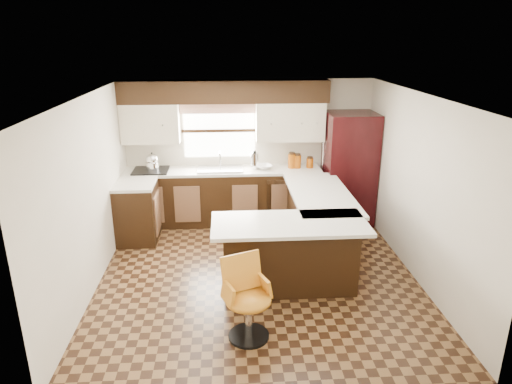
{
  "coord_description": "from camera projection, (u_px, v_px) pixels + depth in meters",
  "views": [
    {
      "loc": [
        -0.39,
        -5.49,
        3.09
      ],
      "look_at": [
        0.01,
        0.45,
        1.03
      ],
      "focal_mm": 32.0,
      "sensor_mm": 36.0,
      "label": 1
    }
  ],
  "objects": [
    {
      "name": "counter_pen_return",
      "position": [
        290.0,
        224.0,
        5.52
      ],
      "size": [
        1.89,
        0.84,
        0.04
      ],
      "primitive_type": "cube",
      "color": "silver",
      "rests_on": "peninsula_return"
    },
    {
      "name": "percolator",
      "position": [
        255.0,
        161.0,
        7.65
      ],
      "size": [
        0.14,
        0.14,
        0.28
      ],
      "primitive_type": "cylinder",
      "color": "silver",
      "rests_on": "counter_back"
    },
    {
      "name": "canister_small",
      "position": [
        310.0,
        163.0,
        7.75
      ],
      "size": [
        0.12,
        0.12,
        0.16
      ],
      "primitive_type": "cylinder",
      "color": "#9A4506",
      "rests_on": "counter_back"
    },
    {
      "name": "canister_med",
      "position": [
        297.0,
        162.0,
        7.73
      ],
      "size": [
        0.13,
        0.13,
        0.22
      ],
      "primitive_type": "cylinder",
      "color": "#9A4506",
      "rests_on": "counter_back"
    },
    {
      "name": "canister_large",
      "position": [
        292.0,
        161.0,
        7.72
      ],
      "size": [
        0.13,
        0.13,
        0.24
      ],
      "primitive_type": "cylinder",
      "color": "#9A4506",
      "rests_on": "counter_back"
    },
    {
      "name": "window_pane",
      "position": [
        219.0,
        131.0,
        7.73
      ],
      "size": [
        1.2,
        0.02,
        0.9
      ],
      "primitive_type": "cube",
      "color": "white",
      "rests_on": "wall_back"
    },
    {
      "name": "soffit",
      "position": [
        224.0,
        92.0,
        7.37
      ],
      "size": [
        3.4,
        0.35,
        0.36
      ],
      "primitive_type": "cube",
      "color": "black",
      "rests_on": "wall_back"
    },
    {
      "name": "mixing_bowl",
      "position": [
        264.0,
        167.0,
        7.7
      ],
      "size": [
        0.35,
        0.35,
        0.07
      ],
      "primitive_type": "imported",
      "rotation": [
        0.0,
        0.0,
        0.35
      ],
      "color": "white",
      "rests_on": "counter_back"
    },
    {
      "name": "peninsula_return",
      "position": [
        289.0,
        256.0,
        5.76
      ],
      "size": [
        1.65,
        0.6,
        0.9
      ],
      "primitive_type": "cube",
      "color": "black",
      "rests_on": "floor"
    },
    {
      "name": "wall_right",
      "position": [
        418.0,
        188.0,
        5.95
      ],
      "size": [
        0.0,
        4.4,
        4.4
      ],
      "primitive_type": "plane",
      "rotation": [
        1.57,
        0.0,
        -1.57
      ],
      "color": "beige",
      "rests_on": "floor"
    },
    {
      "name": "wall_front",
      "position": [
        277.0,
        278.0,
        3.74
      ],
      "size": [
        4.4,
        0.0,
        4.4
      ],
      "primitive_type": "plane",
      "rotation": [
        -1.57,
        0.0,
        0.0
      ],
      "color": "beige",
      "rests_on": "floor"
    },
    {
      "name": "upper_cab_right",
      "position": [
        290.0,
        121.0,
        7.6
      ],
      "size": [
        1.14,
        0.35,
        0.64
      ],
      "primitive_type": "cube",
      "color": "beige",
      "rests_on": "wall_back"
    },
    {
      "name": "wall_back",
      "position": [
        249.0,
        150.0,
        7.89
      ],
      "size": [
        4.4,
        0.0,
        4.4
      ],
      "primitive_type": "plane",
      "rotation": [
        1.57,
        0.0,
        0.0
      ],
      "color": "beige",
      "rests_on": "floor"
    },
    {
      "name": "upper_cab_left",
      "position": [
        150.0,
        123.0,
        7.46
      ],
      "size": [
        0.94,
        0.35,
        0.64
      ],
      "primitive_type": "cube",
      "color": "beige",
      "rests_on": "wall_back"
    },
    {
      "name": "wall_left",
      "position": [
        90.0,
        195.0,
        5.69
      ],
      "size": [
        0.0,
        4.4,
        4.4
      ],
      "primitive_type": "plane",
      "rotation": [
        1.57,
        0.0,
        1.57
      ],
      "color": "beige",
      "rests_on": "floor"
    },
    {
      "name": "counter_left",
      "position": [
        135.0,
        184.0,
        6.97
      ],
      "size": [
        0.6,
        0.7,
        0.04
      ],
      "primitive_type": "cube",
      "color": "silver",
      "rests_on": "base_cab_left"
    },
    {
      "name": "kettle",
      "position": [
        152.0,
        161.0,
        7.52
      ],
      "size": [
        0.22,
        0.22,
        0.29
      ],
      "primitive_type": null,
      "color": "silver",
      "rests_on": "cooktop"
    },
    {
      "name": "counter_back",
      "position": [
        223.0,
        171.0,
        7.67
      ],
      "size": [
        3.3,
        0.6,
        0.04
      ],
      "primitive_type": "cube",
      "color": "silver",
      "rests_on": "base_cab_back"
    },
    {
      "name": "counter_pen_long",
      "position": [
        320.0,
        194.0,
        6.56
      ],
      "size": [
        0.84,
        1.95,
        0.04
      ],
      "primitive_type": "cube",
      "color": "silver",
      "rests_on": "peninsula_long"
    },
    {
      "name": "base_cab_back",
      "position": [
        224.0,
        197.0,
        7.83
      ],
      "size": [
        3.3,
        0.6,
        0.9
      ],
      "primitive_type": "cube",
      "color": "black",
      "rests_on": "floor"
    },
    {
      "name": "refrigerator",
      "position": [
        349.0,
        168.0,
        7.73
      ],
      "size": [
        0.81,
        0.78,
        1.89
      ],
      "primitive_type": "cube",
      "color": "black",
      "rests_on": "floor"
    },
    {
      "name": "base_cab_left",
      "position": [
        137.0,
        213.0,
        7.13
      ],
      "size": [
        0.6,
        0.7,
        0.9
      ],
      "primitive_type": "cube",
      "color": "black",
      "rests_on": "floor"
    },
    {
      "name": "floor",
      "position": [
        258.0,
        274.0,
        6.21
      ],
      "size": [
        4.4,
        4.4,
        0.0
      ],
      "primitive_type": "plane",
      "color": "#49301A",
      "rests_on": "ground"
    },
    {
      "name": "peninsula_long",
      "position": [
        316.0,
        224.0,
        6.71
      ],
      "size": [
        0.6,
        1.95,
        0.9
      ],
      "primitive_type": "cube",
      "color": "black",
      "rests_on": "floor"
    },
    {
      "name": "bar_chair",
      "position": [
        249.0,
        301.0,
        4.78
      ],
      "size": [
        0.63,
        0.63,
        0.9
      ],
      "primitive_type": null,
      "rotation": [
        0.0,
        0.0,
        0.38
      ],
      "color": "orange",
      "rests_on": "floor"
    },
    {
      "name": "ceiling",
      "position": [
        258.0,
        96.0,
        5.43
      ],
      "size": [
        4.4,
        4.4,
        0.0
      ],
      "primitive_type": "plane",
      "rotation": [
        3.14,
        0.0,
        0.0
      ],
      "color": "silver",
      "rests_on": "wall_back"
    },
    {
      "name": "cooktop",
      "position": [
        151.0,
        170.0,
        7.57
      ],
      "size": [
        0.58,
        0.5,
        0.02
      ],
      "primitive_type": "cube",
      "color": "black",
      "rests_on": "counter_back"
    },
    {
      "name": "sink",
      "position": [
        220.0,
        169.0,
        7.64
      ],
      "size": [
        0.75,
        0.45,
        0.03
      ],
      "primitive_type": "cube",
      "color": "#B2B2B7",
      "rests_on": "counter_back"
    },
    {
      "name": "dishwasher",
      "position": [
        284.0,
        203.0,
        7.63
      ],
      "size": [
        0.58,
        0.03,
        0.78
      ],
      "primitive_type": "cube",
      "color": "black",
      "rests_on": "floor"
    },
    {
      "name": "valance",
      "position": [
        219.0,
        108.0,
        7.56
      ],
      "size": [
        1.3,
        0.06,
        0.18
      ],
      "primitive_type": "cube",
      "color": "#D19B93",
      "rests_on": "wall_back"
    }
  ]
}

